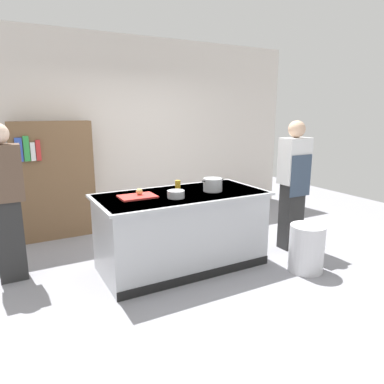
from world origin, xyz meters
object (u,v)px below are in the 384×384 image
stock_pot (213,185)px  person_guest (6,200)px  juice_cup (178,184)px  onion (139,192)px  bookshelf (54,181)px  mixing_bowl (176,194)px  trash_bin (306,248)px  person_chef (293,182)px

stock_pot → person_guest: bearing=163.4°
juice_cup → stock_pot: bearing=-48.4°
onion → bookshelf: 1.83m
stock_pot → mixing_bowl: (-0.53, -0.09, -0.04)m
stock_pot → juice_cup: 0.45m
mixing_bowl → person_guest: size_ratio=0.11×
trash_bin → person_guest: size_ratio=0.32×
trash_bin → bookshelf: (-2.37, 2.62, 0.57)m
onion → person_guest: bearing=159.6°
onion → juice_cup: bearing=17.3°
onion → stock_pot: stock_pot is taller
onion → trash_bin: (1.69, -0.92, -0.68)m
trash_bin → person_chef: bearing=60.5°
onion → trash_bin: 2.04m
stock_pot → person_guest: person_guest is taller
trash_bin → bookshelf: 3.58m
person_guest → bookshelf: 1.38m
person_chef → mixing_bowl: bearing=72.0°
person_guest → mixing_bowl: bearing=85.2°
person_chef → bookshelf: size_ratio=1.01×
person_chef → onion: bearing=65.2°
mixing_bowl → bookshelf: bearing=117.2°
onion → juice_cup: juice_cup is taller
juice_cup → mixing_bowl: bearing=-118.8°
stock_pot → trash_bin: stock_pot is taller
onion → bookshelf: bookshelf is taller
juice_cup → trash_bin: juice_cup is taller
person_chef → person_guest: 3.46m
onion → bookshelf: size_ratio=0.04×
juice_cup → bookshelf: bearing=129.1°
onion → person_guest: 1.41m
stock_pot → trash_bin: size_ratio=0.53×
trash_bin → person_guest: bearing=155.0°
stock_pot → trash_bin: bearing=-42.6°
onion → person_guest: person_guest is taller
stock_pot → mixing_bowl: bearing=-170.2°
mixing_bowl → bookshelf: size_ratio=0.11×
onion → person_chef: size_ratio=0.04×
juice_cup → person_chef: person_chef is taller
trash_bin → onion: bearing=151.6°
trash_bin → person_chef: (0.36, 0.63, 0.64)m
stock_pot → mixing_bowl: stock_pot is taller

